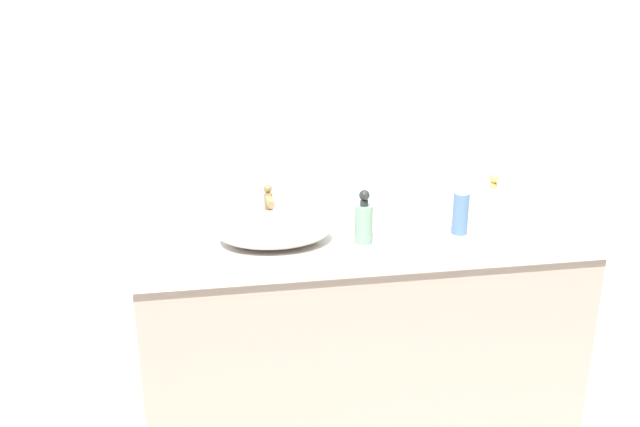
{
  "coord_description": "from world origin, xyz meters",
  "views": [
    {
      "loc": [
        -0.49,
        -1.46,
        1.6
      ],
      "look_at": [
        -0.15,
        0.4,
        0.99
      ],
      "focal_mm": 35.01,
      "sensor_mm": 36.0,
      "label": 1
    }
  ],
  "objects_px": {
    "perfume_bottle": "(461,211)",
    "soap_dispenser": "(364,221)",
    "sink_basin": "(274,229)",
    "lotion_bottle": "(492,198)"
  },
  "relations": [
    {
      "from": "soap_dispenser",
      "to": "perfume_bottle",
      "type": "height_order",
      "value": "soap_dispenser"
    },
    {
      "from": "lotion_bottle",
      "to": "sink_basin",
      "type": "bearing_deg",
      "value": -169.25
    },
    {
      "from": "soap_dispenser",
      "to": "perfume_bottle",
      "type": "bearing_deg",
      "value": 4.61
    },
    {
      "from": "soap_dispenser",
      "to": "lotion_bottle",
      "type": "bearing_deg",
      "value": 20.85
    },
    {
      "from": "lotion_bottle",
      "to": "perfume_bottle",
      "type": "xyz_separation_m",
      "value": [
        -0.19,
        -0.17,
        0.02
      ]
    },
    {
      "from": "perfume_bottle",
      "to": "soap_dispenser",
      "type": "bearing_deg",
      "value": -175.39
    },
    {
      "from": "sink_basin",
      "to": "lotion_bottle",
      "type": "xyz_separation_m",
      "value": [
        0.8,
        0.15,
        0.02
      ]
    },
    {
      "from": "lotion_bottle",
      "to": "perfume_bottle",
      "type": "height_order",
      "value": "perfume_bottle"
    },
    {
      "from": "sink_basin",
      "to": "perfume_bottle",
      "type": "bearing_deg",
      "value": -1.93
    },
    {
      "from": "perfume_bottle",
      "to": "lotion_bottle",
      "type": "bearing_deg",
      "value": 42.01
    }
  ]
}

